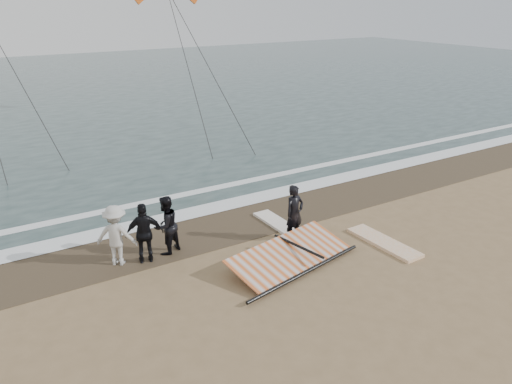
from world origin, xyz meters
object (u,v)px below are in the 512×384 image
Objects in this scene: sail_rig at (285,256)px; man_main at (294,213)px; board_white at (384,242)px; board_cream at (279,224)px.

man_main is at bearing 44.07° from sail_rig.
man_main is 0.42× the size of sail_rig.
board_cream is at bearing 123.96° from board_white.
board_cream is 0.54× the size of sail_rig.
sail_rig is (-3.16, 0.67, 0.14)m from board_white.
board_cream is at bearing 59.65° from sail_rig.
board_white is 3.23m from sail_rig.
sail_rig is at bearing -121.12° from board_cream.
sail_rig is at bearing 166.03° from board_white.
board_white is 3.35m from board_cream.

